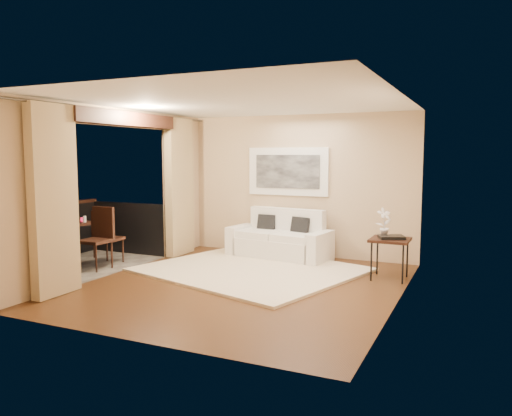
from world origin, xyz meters
The scene contains 18 objects.
floor centered at (0.00, 0.00, 0.00)m, with size 5.00×5.00×0.00m, color #512F17.
room_shell centered at (-2.13, 0.00, 2.52)m, with size 5.00×6.40×5.00m.
balcony centered at (-3.31, 0.00, 0.18)m, with size 1.81×2.60×1.17m.
curtains centered at (-2.11, 0.00, 1.34)m, with size 0.16×4.80×2.64m.
artwork centered at (-0.23, 2.46, 1.62)m, with size 1.62×0.07×0.92m.
rug centered at (-0.28, 0.89, 0.02)m, with size 3.25×2.83×0.04m, color #F5E5C5.
sofa centered at (-0.22, 2.09, 0.33)m, with size 2.01×1.07×0.92m.
side_table centered at (1.93, 1.29, 0.59)m, with size 0.59×0.59×0.64m.
tray centered at (1.95, 1.27, 0.67)m, with size 0.38×0.28×0.05m, color black.
orchid centered at (1.80, 1.46, 0.87)m, with size 0.24×0.16×0.46m, color white.
bistro_table centered at (-3.68, 0.39, 0.61)m, with size 0.68×0.68×0.70m.
balcony_chair_far centered at (-2.82, 0.25, 0.56)m, with size 0.46×0.47×0.97m.
balcony_chair_near centered at (-2.74, 0.02, 0.61)m, with size 0.47×0.47×1.05m.
ice_bucket centered at (-3.88, 0.47, 0.80)m, with size 0.18×0.18×0.20m, color silver.
candle centered at (-3.63, 0.54, 0.73)m, with size 0.06×0.06×0.07m, color red.
vase centered at (-3.69, 0.17, 0.79)m, with size 0.04×0.04×0.18m, color silver.
glass_a centered at (-3.55, 0.31, 0.76)m, with size 0.06×0.06×0.12m, color white.
glass_b centered at (-3.48, 0.45, 0.76)m, with size 0.06×0.06×0.12m, color white.
Camera 1 is at (3.22, -6.55, 1.94)m, focal length 35.00 mm.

